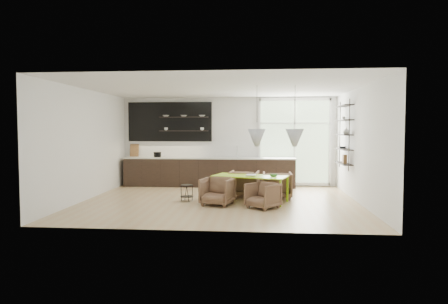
# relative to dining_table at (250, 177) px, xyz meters

# --- Properties ---
(room) EXTENTS (7.02, 6.01, 2.91)m
(room) POSITION_rel_dining_table_xyz_m (-0.20, 1.09, 0.83)
(room) COLOR tan
(room) RESTS_ON ground
(kitchen_run) EXTENTS (5.54, 0.69, 2.75)m
(kitchen_run) POSITION_rel_dining_table_xyz_m (-1.48, 2.68, -0.03)
(kitchen_run) COLOR black
(kitchen_run) RESTS_ON ground
(right_shelving) EXTENTS (0.26, 1.22, 1.90)m
(right_shelving) POSITION_rel_dining_table_xyz_m (2.58, 1.17, 1.02)
(right_shelving) COLOR black
(right_shelving) RESTS_ON ground
(dining_table) EXTENTS (2.01, 1.32, 0.67)m
(dining_table) POSITION_rel_dining_table_xyz_m (0.00, 0.00, 0.00)
(dining_table) COLOR #9AD70E
(dining_table) RESTS_ON ground
(armchair_back_left) EXTENTS (0.84, 0.86, 0.72)m
(armchair_back_left) POSITION_rel_dining_table_xyz_m (-0.18, 0.77, -0.27)
(armchair_back_left) COLOR brown
(armchair_back_left) RESTS_ON ground
(armchair_back_right) EXTENTS (0.76, 0.78, 0.71)m
(armchair_back_right) POSITION_rel_dining_table_xyz_m (0.71, 0.58, -0.27)
(armchair_back_right) COLOR brown
(armchair_back_right) RESTS_ON ground
(armchair_front_left) EXTENTS (0.89, 0.90, 0.67)m
(armchair_front_left) POSITION_rel_dining_table_xyz_m (-0.78, -0.50, -0.29)
(armchair_front_left) COLOR brown
(armchair_front_left) RESTS_ON ground
(armchair_front_right) EXTENTS (0.91, 0.92, 0.60)m
(armchair_front_right) POSITION_rel_dining_table_xyz_m (0.32, -0.81, -0.33)
(armchair_front_right) COLOR brown
(armchair_front_right) RESTS_ON ground
(wire_stool) EXTENTS (0.33, 0.33, 0.42)m
(wire_stool) POSITION_rel_dining_table_xyz_m (-1.63, -0.02, -0.36)
(wire_stool) COLOR black
(wire_stool) RESTS_ON ground
(table_book) EXTENTS (0.28, 0.35, 0.03)m
(table_book) POSITION_rel_dining_table_xyz_m (-0.10, -0.03, 0.06)
(table_book) COLOR white
(table_book) RESTS_ON dining_table
(table_bowl) EXTENTS (0.26, 0.26, 0.06)m
(table_bowl) POSITION_rel_dining_table_xyz_m (0.59, -0.16, 0.08)
(table_bowl) COLOR #508A55
(table_bowl) RESTS_ON dining_table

